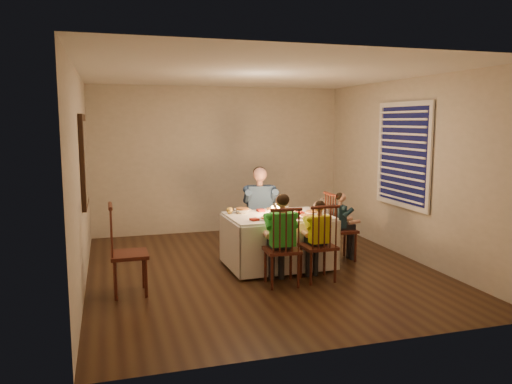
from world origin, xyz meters
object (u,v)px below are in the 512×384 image
object	(u,v)px
dining_table	(278,230)
child_green	(282,285)
chair_end	(340,260)
serving_bowl	(242,211)
chair_extra	(131,294)
chair_near_right	(318,280)
chair_adult	(260,252)
child_teal	(340,260)
adult	(260,252)
child_yellow	(318,280)
chair_near_left	(282,285)

from	to	relation	value
dining_table	child_green	distance (m)	0.94
chair_end	serving_bowl	distance (m)	1.61
chair_extra	serving_bowl	world-z (taller)	serving_bowl
chair_near_right	chair_extra	world-z (taller)	chair_extra
chair_adult	child_teal	xyz separation A→B (m)	(0.99, -0.73, 0.00)
chair_adult	adult	size ratio (longest dim) A/B	0.75
chair_end	chair_extra	world-z (taller)	chair_extra
chair_adult	chair_near_right	world-z (taller)	same
child_yellow	child_teal	distance (m)	1.03
child_yellow	serving_bowl	world-z (taller)	serving_bowl
adult	serving_bowl	world-z (taller)	serving_bowl
chair_near_left	serving_bowl	xyz separation A→B (m)	(-0.21, 1.03, 0.75)
adult	chair_near_right	bearing A→B (deg)	-70.86
chair_adult	child_green	xyz separation A→B (m)	(-0.20, -1.54, 0.00)
chair_end	child_green	xyz separation A→B (m)	(-1.19, -0.81, 0.00)
dining_table	child_yellow	distance (m)	0.93
dining_table	chair_extra	distance (m)	2.14
dining_table	chair_end	bearing A→B (deg)	1.34
chair_end	serving_bowl	xyz separation A→B (m)	(-1.40, 0.22, 0.75)
child_teal	chair_adult	bearing A→B (deg)	52.45
child_yellow	adult	bearing A→B (deg)	-79.88
chair_near_left	chair_extra	size ratio (longest dim) A/B	0.93
chair_adult	chair_near_left	world-z (taller)	same
dining_table	serving_bowl	bearing A→B (deg)	145.49
child_teal	child_yellow	bearing A→B (deg)	136.73
dining_table	child_teal	size ratio (longest dim) A/B	1.45
dining_table	chair_near_right	xyz separation A→B (m)	(0.29, -0.72, -0.52)
chair_near_left	child_green	bearing A→B (deg)	-0.00
chair_near_left	adult	bearing A→B (deg)	-94.26
dining_table	child_teal	bearing A→B (deg)	1.34
chair_adult	chair_near_left	distance (m)	1.55
chair_end	chair_extra	xyz separation A→B (m)	(-2.98, -0.61, 0.00)
chair_adult	child_yellow	size ratio (longest dim) A/B	0.97
chair_near_right	child_green	xyz separation A→B (m)	(-0.50, -0.04, 0.00)
chair_near_left	chair_end	bearing A→B (deg)	-142.63
dining_table	serving_bowl	size ratio (longest dim) A/B	6.34
dining_table	serving_bowl	world-z (taller)	serving_bowl
child_yellow	serving_bowl	distance (m)	1.43
chair_near_left	child_green	distance (m)	0.00
adult	child_yellow	xyz separation A→B (m)	(0.30, -1.50, 0.00)
dining_table	adult	xyz separation A→B (m)	(-0.02, 0.78, -0.52)
chair_near_left	chair_near_right	world-z (taller)	same
child_teal	child_green	bearing A→B (deg)	123.00
serving_bowl	chair_extra	bearing A→B (deg)	-152.12
chair_end	child_green	bearing A→B (deg)	123.00
chair_near_left	child_yellow	bearing A→B (deg)	-172.06
adult	serving_bowl	distance (m)	1.00
chair_extra	child_teal	size ratio (longest dim) A/B	1.08
chair_extra	adult	xyz separation A→B (m)	(1.98, 1.34, 0.00)
adult	child_green	bearing A→B (deg)	-89.53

